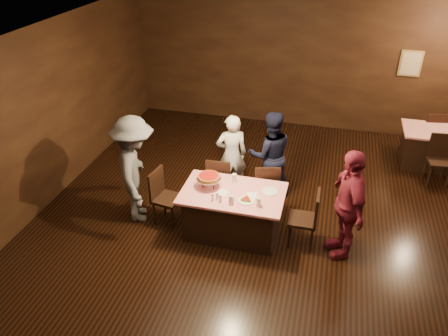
% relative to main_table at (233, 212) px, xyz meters
% --- Properties ---
extents(room, '(10.00, 10.04, 3.02)m').
position_rel_main_table_xyz_m(room, '(0.64, -0.56, 1.75)').
color(room, black).
rests_on(room, ground).
extents(main_table, '(1.60, 1.00, 0.77)m').
position_rel_main_table_xyz_m(main_table, '(0.00, 0.00, 0.00)').
color(main_table, red).
rests_on(main_table, ground).
extents(back_table, '(1.30, 0.90, 0.77)m').
position_rel_main_table_xyz_m(back_table, '(3.41, 3.14, 0.00)').
color(back_table, '#B0160B').
rests_on(back_table, ground).
extents(chair_far_left, '(0.43, 0.43, 0.95)m').
position_rel_main_table_xyz_m(chair_far_left, '(-0.40, 0.75, 0.09)').
color(chair_far_left, black).
rests_on(chair_far_left, ground).
extents(chair_far_right, '(0.51, 0.51, 0.95)m').
position_rel_main_table_xyz_m(chair_far_right, '(0.40, 0.75, 0.09)').
color(chair_far_right, black).
rests_on(chair_far_right, ground).
extents(chair_end_left, '(0.48, 0.48, 0.95)m').
position_rel_main_table_xyz_m(chair_end_left, '(-1.10, 0.00, 0.09)').
color(chair_end_left, black).
rests_on(chair_end_left, ground).
extents(chair_end_right, '(0.43, 0.43, 0.95)m').
position_rel_main_table_xyz_m(chair_end_right, '(1.10, 0.00, 0.09)').
color(chair_end_right, black).
rests_on(chair_end_right, ground).
extents(chair_back_near, '(0.46, 0.46, 0.95)m').
position_rel_main_table_xyz_m(chair_back_near, '(3.41, 2.44, 0.09)').
color(chair_back_near, black).
rests_on(chair_back_near, ground).
extents(chair_back_far, '(0.49, 0.49, 0.95)m').
position_rel_main_table_xyz_m(chair_back_far, '(3.41, 3.74, 0.09)').
color(chair_back_far, black).
rests_on(chair_back_far, ground).
extents(diner_white_jacket, '(0.66, 0.55, 1.53)m').
position_rel_main_table_xyz_m(diner_white_jacket, '(-0.31, 1.16, 0.38)').
color(diner_white_jacket, silver).
rests_on(diner_white_jacket, ground).
extents(diner_navy_hoodie, '(0.95, 0.84, 1.63)m').
position_rel_main_table_xyz_m(diner_navy_hoodie, '(0.37, 1.25, 0.43)').
color(diner_navy_hoodie, black).
rests_on(diner_navy_hoodie, ground).
extents(diner_grey_knit, '(1.09, 1.36, 1.84)m').
position_rel_main_table_xyz_m(diner_grey_knit, '(-1.62, 0.00, 0.54)').
color(diner_grey_knit, '#57585C').
rests_on(diner_grey_knit, ground).
extents(diner_red_shirt, '(0.74, 1.11, 1.76)m').
position_rel_main_table_xyz_m(diner_red_shirt, '(1.71, -0.04, 0.49)').
color(diner_red_shirt, maroon).
rests_on(diner_red_shirt, ground).
extents(pizza_stand, '(0.38, 0.38, 0.22)m').
position_rel_main_table_xyz_m(pizza_stand, '(-0.40, 0.05, 0.57)').
color(pizza_stand, black).
rests_on(pizza_stand, main_table).
extents(plate_with_slice, '(0.25, 0.25, 0.06)m').
position_rel_main_table_xyz_m(plate_with_slice, '(0.25, -0.18, 0.41)').
color(plate_with_slice, white).
rests_on(plate_with_slice, main_table).
extents(plate_empty, '(0.25, 0.25, 0.01)m').
position_rel_main_table_xyz_m(plate_empty, '(0.55, 0.15, 0.39)').
color(plate_empty, white).
rests_on(plate_empty, main_table).
extents(glass_front_left, '(0.08, 0.08, 0.14)m').
position_rel_main_table_xyz_m(glass_front_left, '(0.05, -0.30, 0.46)').
color(glass_front_left, silver).
rests_on(glass_front_left, main_table).
extents(glass_front_right, '(0.08, 0.08, 0.14)m').
position_rel_main_table_xyz_m(glass_front_right, '(0.45, -0.25, 0.46)').
color(glass_front_right, silver).
rests_on(glass_front_right, main_table).
extents(glass_back, '(0.08, 0.08, 0.14)m').
position_rel_main_table_xyz_m(glass_back, '(-0.05, 0.30, 0.46)').
color(glass_back, silver).
rests_on(glass_back, main_table).
extents(condiments, '(0.17, 0.10, 0.09)m').
position_rel_main_table_xyz_m(condiments, '(-0.18, -0.28, 0.43)').
color(condiments, silver).
rests_on(condiments, main_table).
extents(napkin_center, '(0.19, 0.19, 0.01)m').
position_rel_main_table_xyz_m(napkin_center, '(0.30, 0.00, 0.39)').
color(napkin_center, white).
rests_on(napkin_center, main_table).
extents(napkin_left, '(0.21, 0.21, 0.01)m').
position_rel_main_table_xyz_m(napkin_left, '(-0.15, -0.05, 0.39)').
color(napkin_left, white).
rests_on(napkin_left, main_table).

